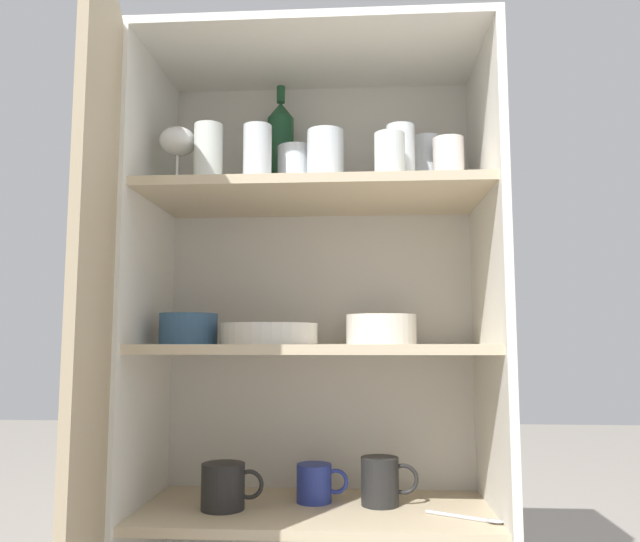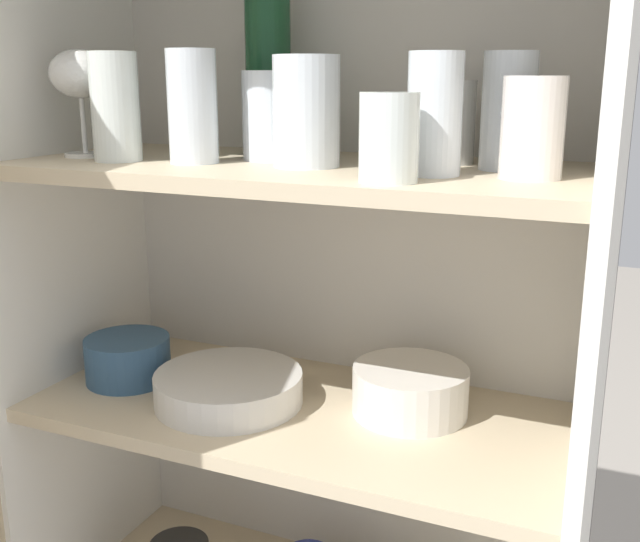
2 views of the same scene
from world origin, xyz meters
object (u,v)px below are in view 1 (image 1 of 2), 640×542
(mixing_bowl_large, at_px, (381,328))
(coffee_mug_primary, at_px, (381,481))
(plate_stack_white, at_px, (269,334))
(serving_bowl_small, at_px, (188,327))
(wine_bottle, at_px, (280,152))

(mixing_bowl_large, height_order, coffee_mug_primary, mixing_bowl_large)
(plate_stack_white, distance_m, coffee_mug_primary, 0.40)
(plate_stack_white, bearing_deg, coffee_mug_primary, 11.43)
(plate_stack_white, distance_m, serving_bowl_small, 0.18)
(wine_bottle, xyz_separation_m, coffee_mug_primary, (0.24, -0.08, -0.77))
(serving_bowl_small, relative_size, coffee_mug_primary, 1.03)
(wine_bottle, relative_size, mixing_bowl_large, 1.87)
(mixing_bowl_large, bearing_deg, coffee_mug_primary, -101.46)
(wine_bottle, relative_size, coffee_mug_primary, 2.38)
(plate_stack_white, distance_m, mixing_bowl_large, 0.26)
(wine_bottle, height_order, coffee_mug_primary, wine_bottle)
(plate_stack_white, xyz_separation_m, coffee_mug_primary, (0.24, 0.05, -0.32))
(plate_stack_white, relative_size, coffee_mug_primary, 1.68)
(wine_bottle, xyz_separation_m, plate_stack_white, (-0.00, -0.13, -0.45))
(wine_bottle, bearing_deg, serving_bowl_small, -147.54)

